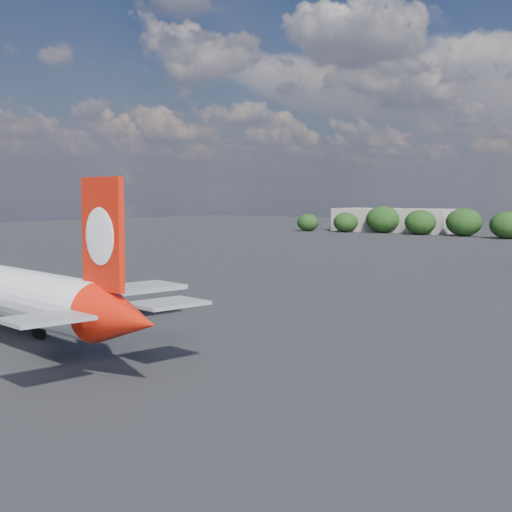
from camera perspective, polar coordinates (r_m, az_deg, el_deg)
The scene contains 3 objects.
ground at distance 103.97m, azimuth 9.53°, elevation -2.16°, with size 500.00×500.00×0.00m, color black.
qantas_airliner at distance 64.99m, azimuth -19.41°, elevation -2.82°, with size 42.56×40.59×13.89m.
terminal_building at distance 250.43m, azimuth 11.07°, elevation 2.83°, with size 42.00×16.00×8.00m.
Camera 1 is at (49.58, -30.51, 12.64)m, focal length 50.00 mm.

